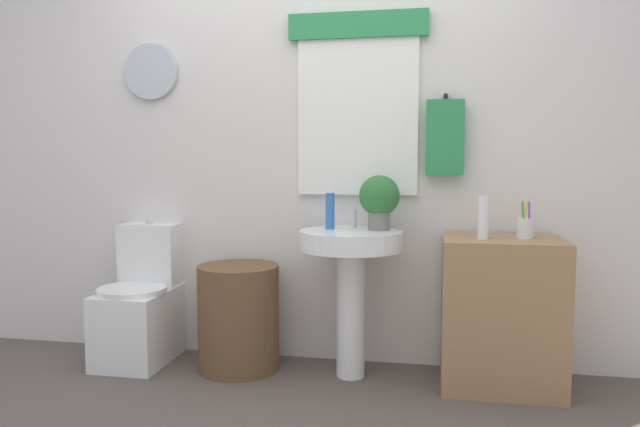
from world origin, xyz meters
TOP-DOWN VIEW (x-y plane):
  - back_wall at (0.00, 1.15)m, footprint 4.40×0.18m
  - toilet at (-0.98, 0.88)m, footprint 0.38×0.51m
  - laundry_hamper at (-0.38, 0.85)m, footprint 0.44×0.44m
  - pedestal_sink at (0.24, 0.85)m, footprint 0.54×0.54m
  - faucet at (0.24, 0.97)m, footprint 0.03×0.03m
  - wooden_cabinet at (1.00, 0.85)m, footprint 0.59×0.44m
  - soap_bottle at (0.12, 0.90)m, footprint 0.05×0.05m
  - potted_plant at (0.38, 0.91)m, footprint 0.21×0.21m
  - lotion_bottle at (0.90, 0.81)m, footprint 0.05×0.05m
  - toothbrush_cup at (1.11, 0.87)m, footprint 0.08×0.08m

SIDE VIEW (x-z plane):
  - laundry_hamper at x=-0.38m, z-range 0.00..0.57m
  - toilet at x=-0.98m, z-range -0.10..0.70m
  - wooden_cabinet at x=1.00m, z-range 0.00..0.76m
  - pedestal_sink at x=0.24m, z-range 0.21..0.98m
  - toothbrush_cup at x=1.11m, z-range 0.72..0.90m
  - faucet at x=0.24m, z-range 0.78..0.88m
  - lotion_bottle at x=0.90m, z-range 0.76..0.97m
  - soap_bottle at x=0.12m, z-range 0.78..0.97m
  - potted_plant at x=0.38m, z-range 0.80..1.09m
  - back_wall at x=0.00m, z-range 0.00..2.60m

